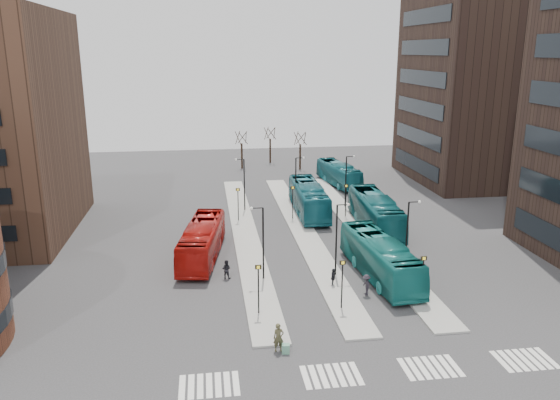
{
  "coord_description": "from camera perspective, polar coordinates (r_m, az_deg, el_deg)",
  "views": [
    {
      "loc": [
        -7.75,
        -22.98,
        18.1
      ],
      "look_at": [
        -1.17,
        24.27,
        5.0
      ],
      "focal_mm": 35.0,
      "sensor_mm": 36.0,
      "label": 1
    }
  ],
  "objects": [
    {
      "name": "island_left",
      "position": [
        56.09,
        -3.68,
        -3.42
      ],
      "size": [
        2.5,
        45.0,
        0.15
      ],
      "primitive_type": "cube",
      "color": "gray",
      "rests_on": "ground"
    },
    {
      "name": "island_mid",
      "position": [
        56.8,
        2.37,
        -3.16
      ],
      "size": [
        2.5,
        45.0,
        0.15
      ],
      "primitive_type": "cube",
      "color": "gray",
      "rests_on": "ground"
    },
    {
      "name": "island_right",
      "position": [
        58.14,
        8.21,
        -2.87
      ],
      "size": [
        2.5,
        45.0,
        0.15
      ],
      "primitive_type": "cube",
      "color": "gray",
      "rests_on": "ground"
    },
    {
      "name": "suitcase",
      "position": [
        34.94,
        0.61,
        -15.28
      ],
      "size": [
        0.52,
        0.44,
        0.6
      ],
      "primitive_type": "cube",
      "rotation": [
        0.0,
        0.0,
        -0.14
      ],
      "color": "#1C509E",
      "rests_on": "ground"
    },
    {
      "name": "red_bus",
      "position": [
        49.53,
        -8.14,
        -4.22
      ],
      "size": [
        4.55,
        12.0,
        3.26
      ],
      "primitive_type": "imported",
      "rotation": [
        0.0,
        0.0,
        -0.16
      ],
      "color": "#AD120D",
      "rests_on": "ground"
    },
    {
      "name": "teal_bus_a",
      "position": [
        45.75,
        10.41,
        -5.94
      ],
      "size": [
        3.77,
        12.27,
        3.36
      ],
      "primitive_type": "imported",
      "rotation": [
        0.0,
        0.0,
        0.08
      ],
      "color": "#16706C",
      "rests_on": "ground"
    },
    {
      "name": "teal_bus_b",
      "position": [
        62.46,
        3.0,
        0.17
      ],
      "size": [
        3.25,
        12.69,
        3.52
      ],
      "primitive_type": "imported",
      "rotation": [
        0.0,
        0.0,
        -0.02
      ],
      "color": "#155E6B",
      "rests_on": "ground"
    },
    {
      "name": "teal_bus_c",
      "position": [
        57.86,
        9.93,
        -1.25
      ],
      "size": [
        3.61,
        13.04,
        3.6
      ],
      "primitive_type": "imported",
      "rotation": [
        0.0,
        0.0,
        -0.05
      ],
      "color": "#135C62",
      "rests_on": "ground"
    },
    {
      "name": "teal_bus_d",
      "position": [
        76.31,
        6.16,
        2.73
      ],
      "size": [
        4.19,
        11.32,
        3.08
      ],
      "primitive_type": "imported",
      "rotation": [
        0.0,
        0.0,
        0.15
      ],
      "color": "#16646F",
      "rests_on": "ground"
    },
    {
      "name": "traveller",
      "position": [
        34.85,
        -0.15,
        -14.18
      ],
      "size": [
        0.69,
        0.46,
        1.84
      ],
      "primitive_type": "imported",
      "rotation": [
        0.0,
        0.0,
        0.04
      ],
      "color": "#444129",
      "rests_on": "ground"
    },
    {
      "name": "commuter_a",
      "position": [
        45.26,
        -5.63,
        -7.21
      ],
      "size": [
        0.94,
        0.84,
        1.58
      ],
      "primitive_type": "imported",
      "rotation": [
        0.0,
        0.0,
        2.77
      ],
      "color": "black",
      "rests_on": "ground"
    },
    {
      "name": "commuter_b",
      "position": [
        43.71,
        5.58,
        -8.09
      ],
      "size": [
        0.59,
        0.96,
        1.52
      ],
      "primitive_type": "imported",
      "rotation": [
        0.0,
        0.0,
        1.31
      ],
      "color": "black",
      "rests_on": "ground"
    },
    {
      "name": "commuter_c",
      "position": [
        42.66,
        9.0,
        -8.75
      ],
      "size": [
        0.62,
        1.06,
        1.63
      ],
      "primitive_type": "imported",
      "rotation": [
        0.0,
        0.0,
        4.73
      ],
      "color": "black",
      "rests_on": "ground"
    },
    {
      "name": "crosswalk_stripes",
      "position": [
        33.84,
        10.13,
        -17.23
      ],
      "size": [
        22.35,
        2.4,
        0.01
      ],
      "color": "silver",
      "rests_on": "ground"
    },
    {
      "name": "tower_far",
      "position": [
        83.15,
        21.11,
        12.22
      ],
      "size": [
        20.12,
        20.0,
        30.0
      ],
      "color": "#2E2019",
      "rests_on": "ground"
    },
    {
      "name": "sign_poles",
      "position": [
        49.47,
        3.38,
        -3.17
      ],
      "size": [
        12.45,
        22.12,
        3.65
      ],
      "color": "black",
      "rests_on": "ground"
    },
    {
      "name": "lamp_posts",
      "position": [
        54.01,
        3.45,
        -0.27
      ],
      "size": [
        14.04,
        20.24,
        6.12
      ],
      "color": "black",
      "rests_on": "ground"
    },
    {
      "name": "bare_trees",
      "position": [
        87.64,
        -0.99,
        5.25
      ],
      "size": [
        10.97,
        8.14,
        5.9
      ],
      "color": "black",
      "rests_on": "ground"
    }
  ]
}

